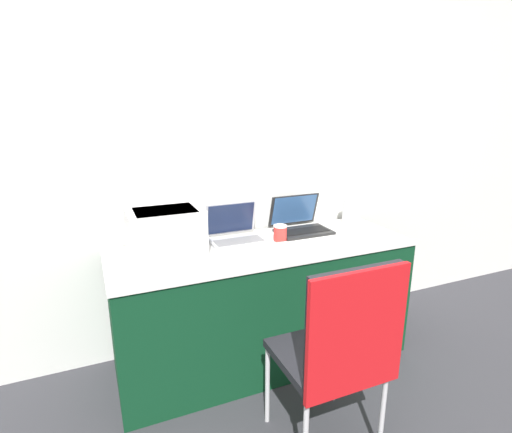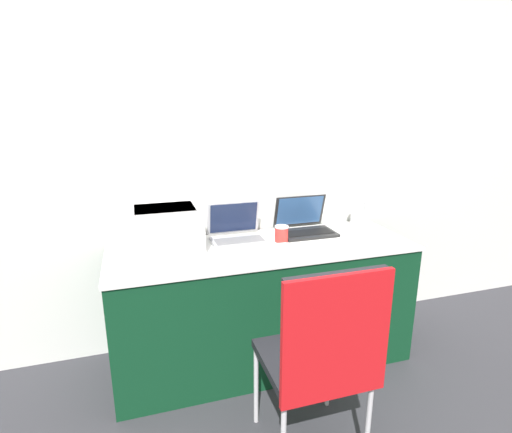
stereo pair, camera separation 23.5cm
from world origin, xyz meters
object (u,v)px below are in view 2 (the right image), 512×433
printer (165,227)px  coffee_cup (282,234)px  laptop_right (305,225)px  chair (324,348)px  external_keyboard (253,251)px  laptop_left (237,232)px  metal_pitcher (358,212)px

printer → coffee_cup: printer is taller
printer → coffee_cup: (0.70, -0.06, -0.09)m
printer → laptop_right: bearing=4.3°
printer → chair: (0.56, -0.93, -0.31)m
printer → external_keyboard: 0.53m
laptop_right → coffee_cup: bearing=-148.8°
laptop_left → chair: (0.12, -0.98, -0.22)m
coffee_cup → chair: 0.91m
external_keyboard → coffee_cup: 0.27m
metal_pitcher → chair: 1.30m
laptop_left → coffee_cup: laptop_left is taller
printer → coffee_cup: 0.71m
printer → laptop_right: size_ratio=1.15×
external_keyboard → metal_pitcher: size_ratio=2.06×
laptop_left → laptop_right: 0.47m
metal_pitcher → laptop_left: bearing=-177.4°
printer → external_keyboard: size_ratio=0.91×
laptop_right → chair: laptop_right is taller
laptop_right → chair: (-0.35, -1.00, -0.22)m
printer → metal_pitcher: (1.32, 0.09, -0.04)m
metal_pitcher → chair: metal_pitcher is taller
laptop_right → metal_pitcher: 0.41m
external_keyboard → chair: chair is taller
metal_pitcher → chair: bearing=-126.5°
external_keyboard → metal_pitcher: bearing=18.5°
laptop_right → chair: bearing=-109.1°
coffee_cup → chair: size_ratio=0.10×
coffee_cup → chair: bearing=-98.7°
laptop_right → external_keyboard: (-0.44, -0.27, -0.04)m
external_keyboard → chair: size_ratio=0.46×
chair → coffee_cup: bearing=81.3°
metal_pitcher → coffee_cup: bearing=-166.7°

